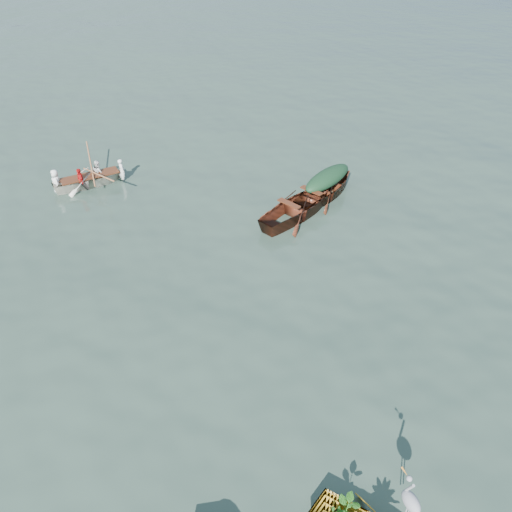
# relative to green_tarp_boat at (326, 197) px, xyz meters

# --- Properties ---
(ground) EXTENTS (140.00, 140.00, 0.00)m
(ground) POSITION_rel_green_tarp_boat_xyz_m (-3.31, -5.85, 0.00)
(ground) COLOR #364B3F
(ground) RESTS_ON ground
(green_tarp_boat) EXTENTS (4.32, 3.18, 0.97)m
(green_tarp_boat) POSITION_rel_green_tarp_boat_xyz_m (0.00, 0.00, 0.00)
(green_tarp_boat) COLOR #4E2212
(green_tarp_boat) RESTS_ON ground
(open_wooden_boat) EXTENTS (4.77, 3.28, 1.09)m
(open_wooden_boat) POSITION_rel_green_tarp_boat_xyz_m (-1.33, -0.73, 0.00)
(open_wooden_boat) COLOR #552415
(open_wooden_boat) RESTS_ON ground
(rowed_boat) EXTENTS (3.68, 1.55, 0.81)m
(rowed_boat) POSITION_rel_green_tarp_boat_xyz_m (-7.30, 3.72, 0.00)
(rowed_boat) COLOR white
(rowed_boat) RESTS_ON ground
(green_tarp_cover) EXTENTS (2.38, 1.75, 0.52)m
(green_tarp_cover) POSITION_rel_green_tarp_boat_xyz_m (-0.00, 0.00, 0.75)
(green_tarp_cover) COLOR #193D24
(green_tarp_cover) RESTS_ON green_tarp_boat
(thwart_benches) EXTENTS (2.45, 1.77, 0.04)m
(thwart_benches) POSITION_rel_green_tarp_boat_xyz_m (-1.33, -0.73, 0.56)
(thwart_benches) COLOR #4B2211
(thwart_benches) RESTS_ON open_wooden_boat
(heron) EXTENTS (0.44, 0.49, 0.92)m
(heron) POSITION_rel_green_tarp_boat_xyz_m (-4.03, -10.19, 0.91)
(heron) COLOR #A1A2A9
(heron) RESTS_ON yellow_dinghy
(rowers) EXTENTS (2.61, 1.30, 0.76)m
(rowers) POSITION_rel_green_tarp_boat_xyz_m (-7.30, 3.72, 0.79)
(rowers) COLOR white
(rowers) RESTS_ON rowed_boat
(oars) EXTENTS (0.95, 2.66, 0.06)m
(oars) POSITION_rel_green_tarp_boat_xyz_m (-7.30, 3.72, 0.44)
(oars) COLOR #A0643C
(oars) RESTS_ON rowed_boat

